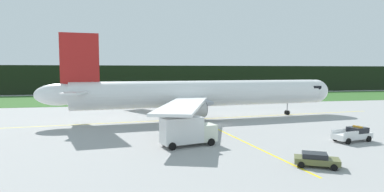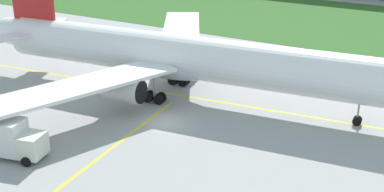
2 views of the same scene
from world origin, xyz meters
name	(u,v)px [view 2 (image 2 of 2)]	position (x,y,z in m)	size (l,w,h in m)	color
ground	(165,122)	(0.00, 0.00, 0.00)	(320.00, 320.00, 0.00)	#969696
grass_verge	(322,20)	(0.00, 52.67, 0.02)	(320.00, 38.59, 0.04)	#2E5A23
taxiway_centerline_main	(194,98)	(-0.95, 7.41, 0.00)	(76.28, 0.30, 0.01)	yellow
taxiway_centerline_spur	(90,165)	(-0.71, -10.84, 0.00)	(32.06, 0.30, 0.01)	yellow
airliner	(187,58)	(-1.76, 7.32, 4.67)	(56.76, 47.19, 15.27)	white
catering_truck	(5,137)	(-8.10, -13.27, 1.85)	(7.12, 4.05, 3.68)	silver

